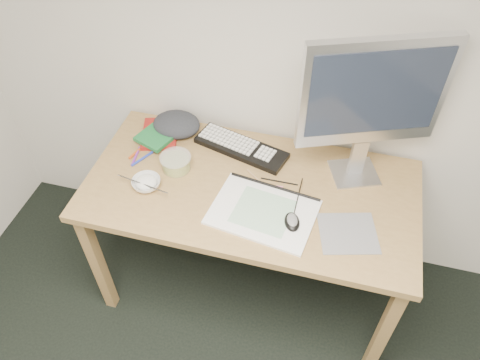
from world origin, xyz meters
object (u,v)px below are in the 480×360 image
Objects in this scene: rice_bowl at (146,183)px; monitor at (373,97)px; desk at (250,200)px; sketchpad at (263,212)px; keyboard at (241,148)px.

monitor is at bearing 19.70° from rice_bowl.
sketchpad is (0.08, -0.12, 0.09)m from desk.
sketchpad is 0.51m from rice_bowl.
monitor reaches higher than desk.
rice_bowl is at bearing -120.09° from keyboard.
keyboard is (-0.10, 0.21, 0.09)m from desk.
sketchpad is at bearing -158.33° from monitor.
desk is 0.17m from sketchpad.
keyboard is 0.66× the size of monitor.
keyboard reaches higher than desk.
keyboard reaches higher than sketchpad.
sketchpad is at bearing -56.49° from desk.
keyboard is at bearing 114.51° from desk.
rice_bowl reaches higher than sketchpad.
rice_bowl is at bearing -165.87° from desk.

